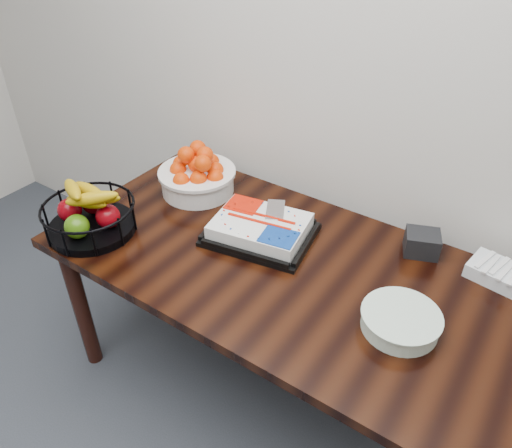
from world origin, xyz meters
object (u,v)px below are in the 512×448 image
Objects in this scene: table at (282,279)px; fruit_basket at (89,215)px; napkin_box at (422,243)px; tangerine_bowl at (197,173)px; plate_stack at (400,321)px; cake_tray at (260,229)px.

fruit_basket reaches higher than table.
fruit_basket is at bearing -151.55° from napkin_box.
fruit_basket is 2.93× the size of napkin_box.
napkin_box is (0.98, 0.14, -0.05)m from tangerine_bowl.
table is 7.05× the size of plate_stack.
tangerine_bowl is 0.99m from napkin_box.
cake_tray is (-0.16, 0.08, 0.12)m from table.
table is 0.64m from tangerine_bowl.
tangerine_bowl reaches higher than table.
fruit_basket is 1.43× the size of plate_stack.
fruit_basket is (-0.15, -0.48, -0.01)m from tangerine_bowl.
cake_tray is at bearing 166.89° from plate_stack.
table is at bearing -19.32° from tangerine_bowl.
napkin_box is at bearing 100.70° from plate_stack.
fruit_basket reaches higher than cake_tray.
cake_tray is 0.62m from napkin_box.
cake_tray reaches higher than plate_stack.
table is 0.55m from napkin_box.
fruit_basket reaches higher than plate_stack.
cake_tray reaches higher than table.
cake_tray is 1.79× the size of plate_stack.
fruit_basket is at bearing -108.00° from tangerine_bowl.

